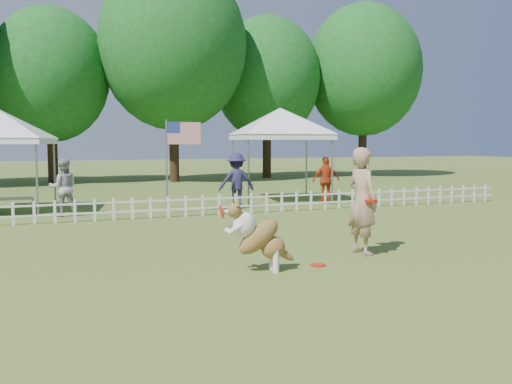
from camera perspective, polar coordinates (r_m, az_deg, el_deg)
ground at (r=9.90m, az=5.33°, el=-7.26°), size 120.00×120.00×0.00m
picket_fence at (r=16.30m, az=-6.20°, el=-1.37°), size 22.00×0.08×0.60m
handler at (r=10.84m, az=10.61°, el=-0.89°), size 0.54×0.77×2.01m
dog at (r=9.22m, az=0.39°, el=-4.51°), size 1.15×0.49×1.15m
frisbee_on_turf at (r=9.85m, az=6.20°, el=-7.27°), size 0.31×0.31×0.02m
canopy_tent_right at (r=20.32m, az=2.41°, el=3.64°), size 3.63×3.63×3.24m
flag_pole at (r=16.62m, az=-8.92°, el=2.43°), size 1.06×0.29×2.74m
spectator_a at (r=17.08m, az=-18.71°, el=0.43°), size 0.80×0.63×1.64m
spectator_b at (r=18.04m, az=-1.97°, el=1.12°), size 1.21×0.79×1.76m
spectator_c at (r=19.63m, az=7.02°, el=1.18°), size 1.00×0.54×1.61m
tree_center_left at (r=31.22m, az=-19.86°, el=9.85°), size 6.00×6.00×9.80m
tree_center_right at (r=30.79m, az=-8.29°, el=12.79°), size 7.60×7.60×12.60m
tree_right at (r=34.01m, az=1.10°, el=10.23°), size 6.20×6.20×10.40m
tree_far_right at (r=36.02m, az=10.70°, el=10.65°), size 7.00×7.00×11.40m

